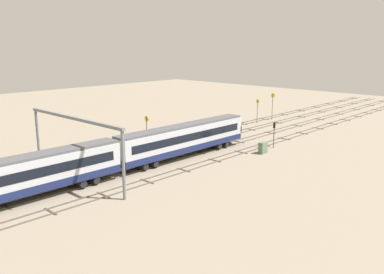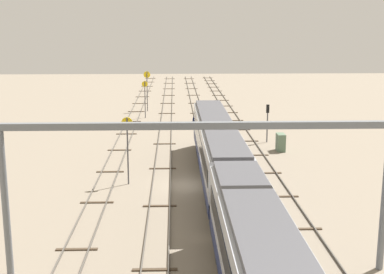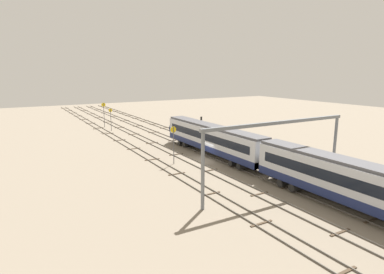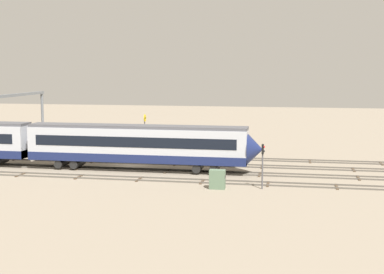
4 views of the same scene
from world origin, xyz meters
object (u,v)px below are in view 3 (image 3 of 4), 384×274
at_px(speed_sign_mid_trackside, 174,140).
at_px(speed_sign_near_foreground, 104,111).
at_px(overhead_gantry, 279,138).
at_px(speed_sign_far_trackside, 111,117).
at_px(relay_cabinet, 215,135).
at_px(signal_light_trackside_approach, 201,124).

bearing_deg(speed_sign_mid_trackside, speed_sign_near_foreground, 0.39).
distance_m(overhead_gantry, speed_sign_near_foreground, 52.57).
distance_m(speed_sign_far_trackside, relay_cabinet, 24.98).
bearing_deg(overhead_gantry, speed_sign_far_trackside, 6.35).
bearing_deg(speed_sign_mid_trackside, signal_light_trackside_approach, -42.86).
xyz_separation_m(signal_light_trackside_approach, relay_cabinet, (-4.09, -0.69, -1.86)).
bearing_deg(relay_cabinet, speed_sign_mid_trackside, 126.76).
bearing_deg(signal_light_trackside_approach, relay_cabinet, -170.39).
height_order(overhead_gantry, relay_cabinet, overhead_gantry).
relative_size(speed_sign_near_foreground, speed_sign_far_trackside, 1.16).
bearing_deg(signal_light_trackside_approach, speed_sign_far_trackside, 41.87).
relative_size(speed_sign_mid_trackside, relay_cabinet, 3.09).
xyz_separation_m(speed_sign_near_foreground, speed_sign_mid_trackside, (-36.63, -0.25, -0.33)).
distance_m(overhead_gantry, signal_light_trackside_approach, 32.13).
height_order(speed_sign_far_trackside, relay_cabinet, speed_sign_far_trackside).
height_order(overhead_gantry, signal_light_trackside_approach, overhead_gantry).
bearing_deg(speed_sign_far_trackside, speed_sign_near_foreground, -0.14).
bearing_deg(speed_sign_near_foreground, relay_cabinet, -149.95).
relative_size(speed_sign_far_trackside, signal_light_trackside_approach, 1.22).
bearing_deg(overhead_gantry, signal_light_trackside_approach, -16.41).
relative_size(speed_sign_mid_trackside, signal_light_trackside_approach, 1.32).
distance_m(overhead_gantry, speed_sign_far_trackside, 46.86).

